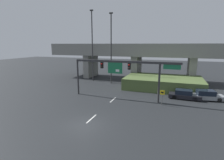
{
  "coord_description": "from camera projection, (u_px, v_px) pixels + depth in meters",
  "views": [
    {
      "loc": [
        8.23,
        -14.81,
        8.07
      ],
      "look_at": [
        0.0,
        8.16,
        3.08
      ],
      "focal_mm": 28.0,
      "sensor_mm": 36.0,
      "label": 1
    }
  ],
  "objects": [
    {
      "name": "ground_plane",
      "position": [
        85.0,
        124.0,
        18.0
      ],
      "size": [
        160.0,
        160.0,
        0.0
      ],
      "primitive_type": "plane",
      "color": "black"
    },
    {
      "name": "lane_markings",
      "position": [
        120.0,
        94.0,
        29.16
      ],
      "size": [
        0.14,
        23.76,
        0.01
      ],
      "color": "silver",
      "rests_on": "ground"
    },
    {
      "name": "signal_gantry",
      "position": [
        121.0,
        68.0,
        25.58
      ],
      "size": [
        15.79,
        0.44,
        5.76
      ],
      "color": "#2D2D30",
      "rests_on": "ground"
    },
    {
      "name": "speed_limit_sign",
      "position": [
        162.0,
        95.0,
        23.36
      ],
      "size": [
        0.6,
        0.11,
        2.13
      ],
      "color": "#4C4C4C",
      "rests_on": "ground"
    },
    {
      "name": "highway_light_pole_near",
      "position": [
        111.0,
        47.0,
        35.52
      ],
      "size": [
        0.7,
        0.36,
        14.21
      ],
      "color": "#2D2D30",
      "rests_on": "ground"
    },
    {
      "name": "highway_light_pole_far",
      "position": [
        92.0,
        45.0,
        38.12
      ],
      "size": [
        0.7,
        0.36,
        15.23
      ],
      "color": "#2D2D30",
      "rests_on": "ground"
    },
    {
      "name": "overpass_bridge",
      "position": [
        137.0,
        55.0,
        39.81
      ],
      "size": [
        41.32,
        7.11,
        8.23
      ],
      "color": "gray",
      "rests_on": "ground"
    },
    {
      "name": "grass_embankment",
      "position": [
        163.0,
        83.0,
        32.72
      ],
      "size": [
        13.73,
        8.65,
        2.07
      ],
      "color": "#4C6033",
      "rests_on": "ground"
    },
    {
      "name": "parked_sedan_near_right",
      "position": [
        184.0,
        95.0,
        26.23
      ],
      "size": [
        4.64,
        2.03,
        1.4
      ],
      "rotation": [
        0.0,
        0.0,
        -0.05
      ],
      "color": "black",
      "rests_on": "ground"
    },
    {
      "name": "parked_sedan_mid_right",
      "position": [
        206.0,
        95.0,
        25.75
      ],
      "size": [
        4.86,
        2.51,
        1.46
      ],
      "rotation": [
        0.0,
        0.0,
        0.16
      ],
      "color": "gray",
      "rests_on": "ground"
    }
  ]
}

